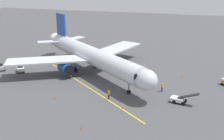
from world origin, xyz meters
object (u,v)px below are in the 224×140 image
at_px(tug_near_nose, 0,68).
at_px(tug_rear_apron, 20,69).
at_px(safety_cone_nose_left, 123,107).
at_px(safety_cone_nose_right, 182,76).
at_px(ground_crew_wing_walker, 162,87).
at_px(belt_loader_portside, 179,99).
at_px(safety_cone_wing_port, 82,128).
at_px(ground_crew_marshaller, 109,94).
at_px(safety_cone_wing_starboard, 55,98).
at_px(airplane, 91,56).

height_order(tug_near_nose, tug_rear_apron, same).
relative_size(tug_near_nose, safety_cone_nose_left, 4.98).
bearing_deg(safety_cone_nose_left, safety_cone_nose_right, -113.61).
relative_size(ground_crew_wing_walker, belt_loader_portside, 0.36).
relative_size(belt_loader_portside, tug_rear_apron, 1.73).
bearing_deg(safety_cone_wing_port, safety_cone_nose_right, -114.16).
height_order(ground_crew_wing_walker, safety_cone_nose_left, ground_crew_wing_walker).
relative_size(tug_rear_apron, safety_cone_wing_port, 4.97).
bearing_deg(belt_loader_portside, safety_cone_wing_port, 46.83).
bearing_deg(ground_crew_marshaller, safety_cone_nose_left, 138.37).
height_order(tug_rear_apron, safety_cone_wing_starboard, tug_rear_apron).
distance_m(tug_near_nose, safety_cone_wing_starboard, 22.04).
xyz_separation_m(safety_cone_nose_right, safety_cone_wing_starboard, (20.27, 18.20, 0.00)).
relative_size(ground_crew_wing_walker, tug_near_nose, 0.62).
bearing_deg(ground_crew_wing_walker, safety_cone_wing_starboard, 27.66).
xyz_separation_m(ground_crew_marshaller, tug_rear_apron, (23.50, -7.80, -0.18)).
xyz_separation_m(airplane, safety_cone_wing_port, (-7.73, 22.79, -3.73)).
distance_m(airplane, safety_cone_nose_left, 19.19).
bearing_deg(ground_crew_wing_walker, tug_near_nose, -1.63).
bearing_deg(safety_cone_wing_starboard, safety_cone_nose_left, 179.56).
distance_m(safety_cone_nose_right, safety_cone_wing_port, 28.65).
distance_m(tug_rear_apron, safety_cone_wing_port, 29.68).
xyz_separation_m(airplane, safety_cone_nose_right, (-19.45, -3.35, -3.73)).
xyz_separation_m(airplane, ground_crew_wing_walker, (-16.45, 5.79, -3.12)).
bearing_deg(safety_cone_wing_port, safety_cone_wing_starboard, -42.91).
height_order(airplane, safety_cone_wing_starboard, airplane).
distance_m(ground_crew_wing_walker, tug_near_nose, 36.87).
height_order(airplane, tug_near_nose, airplane).
bearing_deg(ground_crew_wing_walker, safety_cone_nose_right, -108.16).
relative_size(ground_crew_marshaller, tug_rear_apron, 0.63).
relative_size(safety_cone_wing_port, safety_cone_wing_starboard, 1.00).
relative_size(safety_cone_nose_left, safety_cone_wing_port, 1.00).
xyz_separation_m(ground_crew_wing_walker, safety_cone_wing_starboard, (17.27, 9.05, -0.61)).
bearing_deg(safety_cone_nose_left, ground_crew_marshaller, -41.63).
distance_m(tug_near_nose, safety_cone_nose_left, 33.46).
xyz_separation_m(belt_loader_portside, tug_rear_apron, (35.29, -5.64, -0.01)).
xyz_separation_m(belt_loader_portside, safety_cone_nose_left, (8.44, 5.13, -0.44)).
relative_size(ground_crew_marshaller, safety_cone_nose_right, 3.11).
relative_size(airplane, safety_cone_nose_right, 62.15).
distance_m(tug_near_nose, tug_rear_apron, 5.05).
bearing_deg(safety_cone_wing_starboard, tug_near_nose, -27.28).
bearing_deg(safety_cone_nose_left, tug_rear_apron, -21.86).
xyz_separation_m(ground_crew_wing_walker, belt_loader_portside, (-3.45, 4.01, -0.17)).
xyz_separation_m(tug_near_nose, safety_cone_wing_port, (-28.13, 18.04, -0.43)).
xyz_separation_m(ground_crew_wing_walker, safety_cone_nose_right, (-3.00, -9.14, -0.61)).
bearing_deg(ground_crew_wing_walker, tug_rear_apron, -2.92).
bearing_deg(safety_cone_wing_starboard, safety_cone_nose_right, -138.09).
height_order(ground_crew_marshaller, safety_cone_nose_right, ground_crew_marshaller).
bearing_deg(ground_crew_marshaller, belt_loader_portside, -169.63).
bearing_deg(ground_crew_marshaller, safety_cone_nose_right, -126.52).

